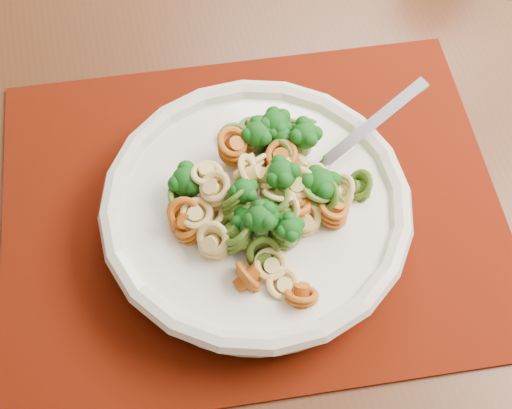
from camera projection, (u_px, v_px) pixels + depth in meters
name	position (u px, v px, depth m)	size (l,w,h in m)	color
dining_table	(258.00, 196.00, 0.77)	(1.68, 1.24, 0.76)	#4B2515
placemat	(252.00, 209.00, 0.66)	(0.45, 0.35, 0.00)	#5C1203
pasta_bowl	(256.00, 210.00, 0.62)	(0.27, 0.27, 0.05)	white
pasta_broccoli_heap	(256.00, 201.00, 0.61)	(0.23, 0.23, 0.06)	#E7C172
fork	(304.00, 180.00, 0.62)	(0.19, 0.02, 0.01)	silver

